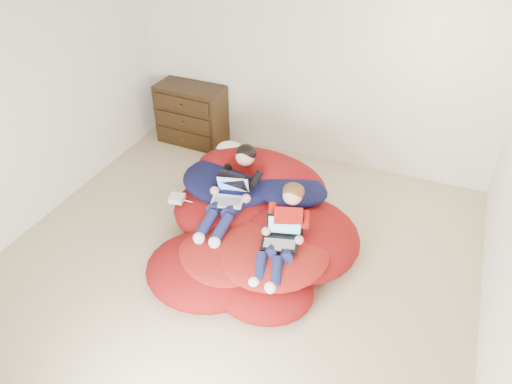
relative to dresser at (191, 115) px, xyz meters
name	(u,v)px	position (x,y,z in m)	size (l,w,h in m)	color
room_shell	(234,248)	(1.71, -2.24, -0.23)	(5.10, 5.10, 2.77)	#BFB088
dresser	(191,115)	(0.00, 0.00, 0.00)	(1.01, 0.58, 0.89)	black
beanbag_pile	(253,226)	(1.77, -1.85, -0.19)	(2.25, 2.37, 0.84)	maroon
cream_pillow	(232,152)	(1.14, -1.02, 0.17)	(0.41, 0.26, 0.26)	white
older_boy	(234,187)	(1.50, -1.75, 0.20)	(0.35, 1.20, 0.64)	black
younger_boy	(284,228)	(2.25, -2.17, 0.17)	(0.38, 0.99, 0.68)	red
laptop_white	(230,194)	(1.50, -1.86, 0.18)	(0.39, 0.41, 0.24)	silver
laptop_black	(282,235)	(2.25, -2.23, 0.12)	(0.42, 0.36, 0.27)	black
power_adapter	(177,198)	(0.85, -1.91, -0.03)	(0.16, 0.16, 0.06)	silver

